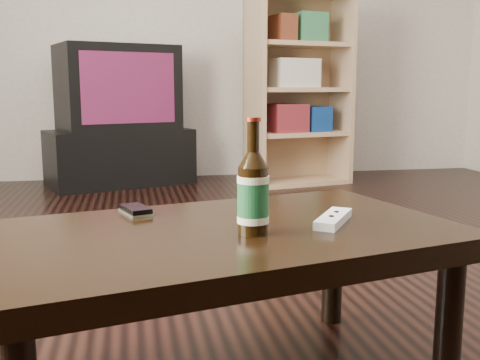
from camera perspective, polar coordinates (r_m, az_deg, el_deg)
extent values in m
cube|color=black|center=(1.94, 6.55, -13.31)|extent=(5.00, 6.00, 0.01)
cube|color=#B3AD9F|center=(4.78, -4.49, 16.65)|extent=(5.00, 0.02, 2.70)
cube|color=black|center=(4.43, -12.10, 2.29)|extent=(1.17, 0.84, 0.42)
cube|color=black|center=(4.39, -12.34, 9.13)|extent=(0.97, 0.77, 0.63)
cube|color=#AB0F13|center=(4.14, -11.20, 9.16)|extent=(0.66, 0.23, 0.51)
cube|color=tan|center=(4.19, 1.47, 9.16)|extent=(0.11, 0.36, 1.45)
cube|color=tan|center=(4.54, 10.21, 9.03)|extent=(0.11, 0.36, 1.45)
cube|color=tan|center=(4.41, 5.86, -0.13)|extent=(0.84, 0.51, 0.03)
cube|color=tan|center=(4.50, 5.02, 9.14)|extent=(0.77, 0.19, 1.45)
cube|color=tan|center=(4.37, 5.94, 4.72)|extent=(0.77, 0.46, 0.03)
cube|color=tan|center=(4.35, 6.02, 9.12)|extent=(0.77, 0.46, 0.03)
cube|color=tan|center=(4.36, 6.10, 13.52)|extent=(0.77, 0.46, 0.03)
cube|color=maroon|center=(4.29, 4.80, 6.29)|extent=(0.31, 0.27, 0.21)
cube|color=navy|center=(4.41, 7.65, 6.18)|extent=(0.22, 0.26, 0.19)
cube|color=beige|center=(4.31, 5.53, 10.76)|extent=(0.37, 0.29, 0.21)
cube|color=#2F7145|center=(4.38, 6.93, 15.09)|extent=(0.26, 0.26, 0.21)
cube|color=#632D18|center=(4.28, 4.37, 15.12)|extent=(0.18, 0.25, 0.19)
cube|color=black|center=(1.34, -1.67, -6.07)|extent=(1.22, 0.88, 0.05)
cylinder|color=black|center=(1.47, 20.42, -13.79)|extent=(0.08, 0.08, 0.36)
cylinder|color=black|center=(1.54, -22.40, -12.71)|extent=(0.08, 0.08, 0.36)
cylinder|color=black|center=(1.82, 9.38, -8.71)|extent=(0.08, 0.08, 0.36)
cylinder|color=black|center=(1.27, 1.33, -2.11)|extent=(0.09, 0.09, 0.15)
cylinder|color=#18552A|center=(1.27, 1.33, -1.97)|extent=(0.09, 0.09, 0.09)
cylinder|color=beige|center=(1.26, 1.34, 0.08)|extent=(0.09, 0.09, 0.02)
cylinder|color=beige|center=(1.28, 1.32, -3.99)|extent=(0.09, 0.09, 0.02)
cone|color=black|center=(1.25, 1.35, 2.09)|extent=(0.09, 0.09, 0.03)
cylinder|color=black|center=(1.25, 1.36, 4.42)|extent=(0.03, 0.03, 0.07)
cylinder|color=maroon|center=(1.24, 1.36, 6.18)|extent=(0.04, 0.04, 0.01)
cube|color=silver|center=(1.51, -10.54, -3.25)|extent=(0.09, 0.12, 0.01)
cube|color=black|center=(1.51, -10.55, -2.95)|extent=(0.09, 0.12, 0.02)
cylinder|color=silver|center=(1.48, -10.13, -2.94)|extent=(0.03, 0.03, 0.00)
cube|color=white|center=(1.40, 9.46, -3.92)|extent=(0.15, 0.18, 0.02)
cylinder|color=black|center=(1.43, 9.77, -3.20)|extent=(0.02, 0.02, 0.00)
cylinder|color=black|center=(1.38, 9.27, -3.64)|extent=(0.02, 0.02, 0.00)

